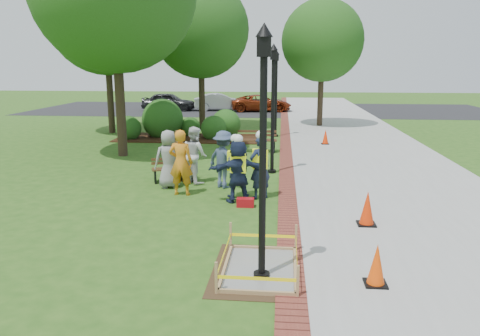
# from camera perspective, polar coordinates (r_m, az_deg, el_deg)

# --- Properties ---
(ground) EXTENTS (100.00, 100.00, 0.00)m
(ground) POSITION_cam_1_polar(r_m,az_deg,el_deg) (11.23, -3.10, -6.28)
(ground) COLOR #285116
(ground) RESTS_ON ground
(sidewalk) EXTENTS (6.00, 60.00, 0.02)m
(sidewalk) POSITION_cam_1_polar(r_m,az_deg,el_deg) (21.11, 14.45, 2.38)
(sidewalk) COLOR #9E9E99
(sidewalk) RESTS_ON ground
(brick_edging) EXTENTS (0.50, 60.00, 0.03)m
(brick_edging) POSITION_cam_1_polar(r_m,az_deg,el_deg) (20.83, 5.59, 2.60)
(brick_edging) COLOR maroon
(brick_edging) RESTS_ON ground
(mulch_bed) EXTENTS (7.00, 3.00, 0.05)m
(mulch_bed) POSITION_cam_1_polar(r_m,az_deg,el_deg) (23.25, -6.26, 3.65)
(mulch_bed) COLOR #381E0F
(mulch_bed) RESTS_ON ground
(parking_lot) EXTENTS (36.00, 12.00, 0.01)m
(parking_lot) POSITION_cam_1_polar(r_m,az_deg,el_deg) (37.71, 2.74, 7.16)
(parking_lot) COLOR black
(parking_lot) RESTS_ON ground
(wet_concrete_pad) EXTENTS (1.73, 2.32, 0.55)m
(wet_concrete_pad) POSITION_cam_1_polar(r_m,az_deg,el_deg) (8.53, 2.47, -10.92)
(wet_concrete_pad) COLOR #47331E
(wet_concrete_pad) RESTS_ON ground
(bench_near) EXTENTS (1.43, 0.85, 0.74)m
(bench_near) POSITION_cam_1_polar(r_m,az_deg,el_deg) (14.82, -8.04, -0.74)
(bench_near) COLOR brown
(bench_near) RESTS_ON ground
(bench_far) EXTENTS (1.66, 0.63, 0.88)m
(bench_far) POSITION_cam_1_polar(r_m,az_deg,el_deg) (19.57, 2.09, 2.79)
(bench_far) COLOR #4E2D1A
(bench_far) RESTS_ON ground
(cone_front) EXTENTS (0.37, 0.37, 0.74)m
(cone_front) POSITION_cam_1_polar(r_m,az_deg,el_deg) (8.26, 16.31, -11.36)
(cone_front) COLOR black
(cone_front) RESTS_ON ground
(cone_back) EXTENTS (0.41, 0.41, 0.82)m
(cone_back) POSITION_cam_1_polar(r_m,az_deg,el_deg) (11.08, 15.24, -4.85)
(cone_back) COLOR black
(cone_back) RESTS_ON ground
(cone_far) EXTENTS (0.35, 0.35, 0.69)m
(cone_far) POSITION_cam_1_polar(r_m,az_deg,el_deg) (21.69, 10.37, 3.71)
(cone_far) COLOR black
(cone_far) RESTS_ON ground
(toolbox) EXTENTS (0.45, 0.25, 0.22)m
(toolbox) POSITION_cam_1_polar(r_m,az_deg,el_deg) (12.15, 0.66, -4.23)
(toolbox) COLOR #A40C14
(toolbox) RESTS_ON ground
(lamp_near) EXTENTS (0.28, 0.28, 4.26)m
(lamp_near) POSITION_cam_1_polar(r_m,az_deg,el_deg) (7.60, 2.83, 3.83)
(lamp_near) COLOR black
(lamp_near) RESTS_ON ground
(lamp_mid) EXTENTS (0.28, 0.28, 4.26)m
(lamp_mid) POSITION_cam_1_polar(r_m,az_deg,el_deg) (15.55, 4.04, 8.36)
(lamp_mid) COLOR black
(lamp_mid) RESTS_ON ground
(lamp_far) EXTENTS (0.28, 0.28, 4.26)m
(lamp_far) POSITION_cam_1_polar(r_m,az_deg,el_deg) (23.54, 4.44, 9.83)
(lamp_far) COLOR black
(lamp_far) RESTS_ON ground
(tree_back) EXTENTS (5.23, 5.23, 8.02)m
(tree_back) POSITION_cam_1_polar(r_m,az_deg,el_deg) (26.36, -4.82, 16.46)
(tree_back) COLOR #3D2D1E
(tree_back) RESTS_ON ground
(tree_right) EXTENTS (4.67, 4.67, 7.23)m
(tree_right) POSITION_cam_1_polar(r_m,az_deg,el_deg) (28.02, 10.03, 15.04)
(tree_right) COLOR #3D2D1E
(tree_right) RESTS_ON ground
(tree_far) EXTENTS (5.89, 5.89, 8.88)m
(tree_far) POSITION_cam_1_polar(r_m,az_deg,el_deg) (25.79, -16.09, 17.32)
(tree_far) COLOR #3D2D1E
(tree_far) RESTS_ON ground
(shrub_a) EXTENTS (1.23, 1.23, 1.23)m
(shrub_a) POSITION_cam_1_polar(r_m,az_deg,el_deg) (23.52, -13.37, 3.44)
(shrub_a) COLOR #244E16
(shrub_a) RESTS_ON ground
(shrub_b) EXTENTS (2.05, 2.05, 2.05)m
(shrub_b) POSITION_cam_1_polar(r_m,az_deg,el_deg) (23.97, -9.34, 3.79)
(shrub_b) COLOR #244E16
(shrub_b) RESTS_ON ground
(shrub_c) EXTENTS (1.25, 1.25, 1.25)m
(shrub_c) POSITION_cam_1_polar(r_m,az_deg,el_deg) (22.91, -3.20, 3.53)
(shrub_c) COLOR #244E16
(shrub_c) RESTS_ON ground
(shrub_d) EXTENTS (1.49, 1.49, 1.49)m
(shrub_d) POSITION_cam_1_polar(r_m,az_deg,el_deg) (23.74, -1.73, 3.86)
(shrub_d) COLOR #244E16
(shrub_d) RESTS_ON ground
(shrub_e) EXTENTS (1.03, 1.03, 1.03)m
(shrub_e) POSITION_cam_1_polar(r_m,az_deg,el_deg) (24.10, -6.04, 3.93)
(shrub_e) COLOR #244E16
(shrub_e) RESTS_ON ground
(casual_person_a) EXTENTS (0.65, 0.56, 1.73)m
(casual_person_a) POSITION_cam_1_polar(r_m,az_deg,el_deg) (14.00, -8.67, 1.09)
(casual_person_a) COLOR gray
(casual_person_a) RESTS_ON ground
(casual_person_b) EXTENTS (0.61, 0.41, 1.85)m
(casual_person_b) POSITION_cam_1_polar(r_m,az_deg,el_deg) (13.14, -7.22, 0.65)
(casual_person_b) COLOR orange
(casual_person_b) RESTS_ON ground
(casual_person_c) EXTENTS (0.64, 0.66, 1.75)m
(casual_person_c) POSITION_cam_1_polar(r_m,az_deg,el_deg) (14.48, -5.53, 1.61)
(casual_person_c) COLOR silver
(casual_person_c) RESTS_ON ground
(casual_person_d) EXTENTS (0.60, 0.48, 1.62)m
(casual_person_d) POSITION_cam_1_polar(r_m,az_deg,el_deg) (14.73, -7.49, 1.48)
(casual_person_d) COLOR brown
(casual_person_d) RESTS_ON ground
(casual_person_e) EXTENTS (0.65, 0.60, 1.71)m
(casual_person_e) POSITION_cam_1_polar(r_m,az_deg,el_deg) (13.83, -2.00, 1.04)
(casual_person_e) COLOR #394864
(casual_person_e) RESTS_ON ground
(hivis_worker_a) EXTENTS (0.62, 0.50, 1.83)m
(hivis_worker_a) POSITION_cam_1_polar(r_m,az_deg,el_deg) (12.38, -0.22, -0.08)
(hivis_worker_a) COLOR #1C2B49
(hivis_worker_a) RESTS_ON ground
(hivis_worker_b) EXTENTS (0.66, 0.60, 1.88)m
(hivis_worker_b) POSITION_cam_1_polar(r_m,az_deg,el_deg) (12.72, 2.46, 0.36)
(hivis_worker_b) COLOR #1A2944
(hivis_worker_b) RESTS_ON ground
(hivis_worker_c) EXTENTS (0.53, 0.36, 1.77)m
(hivis_worker_c) POSITION_cam_1_polar(r_m,az_deg,el_deg) (12.84, -0.59, 0.25)
(hivis_worker_c) COLOR #1A2A43
(hivis_worker_c) RESTS_ON ground
(parked_car_a) EXTENTS (2.12, 4.71, 1.52)m
(parked_car_a) POSITION_cam_1_polar(r_m,az_deg,el_deg) (37.17, -8.65, 6.94)
(parked_car_a) COLOR #262629
(parked_car_a) RESTS_ON ground
(parked_car_b) EXTENTS (2.75, 4.70, 1.44)m
(parked_car_b) POSITION_cam_1_polar(r_m,az_deg,el_deg) (36.80, -2.46, 7.01)
(parked_car_b) COLOR #A6A6AB
(parked_car_b) RESTS_ON ground
(parked_car_c) EXTENTS (2.26, 4.40, 1.38)m
(parked_car_c) POSITION_cam_1_polar(r_m,az_deg,el_deg) (36.19, 2.60, 6.92)
(parked_car_c) COLOR maroon
(parked_car_c) RESTS_ON ground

